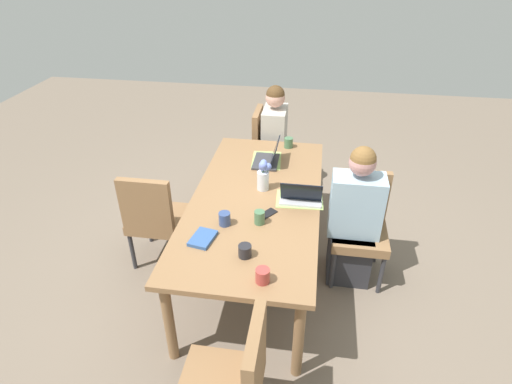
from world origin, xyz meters
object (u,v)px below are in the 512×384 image
chair_head_left_right_near (233,380)px  coffee_mug_near_right (259,217)px  chair_near_left_near (360,221)px  person_head_right_left_mid (274,146)px  coffee_mug_far_left (263,276)px  laptop_head_right_left_mid (268,158)px  coffee_mug_near_left (225,219)px  laptop_near_left_near (301,197)px  coffee_mug_centre_left (289,143)px  coffee_mug_centre_right (245,251)px  phone_black (267,214)px  dining_table (256,205)px  chair_far_left_far (154,215)px  book_red_cover (203,238)px  chair_head_right_left_mid (268,146)px  flower_vase (263,175)px  person_near_left_near (353,223)px

chair_head_left_right_near → coffee_mug_near_right: 1.13m
chair_near_left_near → person_head_right_left_mid: (1.23, 0.85, 0.03)m
coffee_mug_far_left → laptop_head_right_left_mid: bearing=6.1°
person_head_right_left_mid → coffee_mug_near_left: (-1.73, 0.16, 0.24)m
chair_head_left_right_near → coffee_mug_near_right: size_ratio=9.05×
coffee_mug_near_left → coffee_mug_near_right: coffee_mug_near_right is taller
coffee_mug_far_left → coffee_mug_near_right: bearing=10.2°
laptop_near_left_near → coffee_mug_near_right: laptop_near_left_near is taller
coffee_mug_centre_left → coffee_mug_centre_right: size_ratio=1.13×
chair_near_left_near → coffee_mug_centre_right: bearing=135.6°
phone_black → laptop_head_right_left_mid: bearing=-136.1°
dining_table → chair_far_left_far: (-0.06, 0.85, -0.15)m
chair_near_left_near → phone_black: chair_near_left_near is taller
chair_head_left_right_near → book_red_cover: bearing=23.8°
person_head_right_left_mid → book_red_cover: size_ratio=5.97×
coffee_mug_near_right → phone_black: bearing=-19.8°
chair_head_right_left_mid → coffee_mug_far_left: (-2.32, -0.26, 0.27)m
flower_vase → person_head_right_left_mid: bearing=2.3°
dining_table → coffee_mug_near_right: bearing=-167.1°
dining_table → coffee_mug_centre_left: bearing=-10.4°
person_head_right_left_mid → coffee_mug_centre_right: (-2.05, -0.05, 0.24)m
chair_near_left_near → person_near_left_near: 0.10m
person_near_left_near → chair_far_left_far: person_near_left_near is taller
laptop_near_left_near → phone_black: laptop_near_left_near is taller
dining_table → coffee_mug_far_left: coffee_mug_far_left is taller
coffee_mug_near_left → chair_head_right_left_mid: bearing=-2.6°
coffee_mug_centre_left → phone_black: (-1.16, 0.05, -0.04)m
flower_vase → laptop_near_left_near: (-0.14, -0.31, -0.09)m
coffee_mug_far_left → book_red_cover: size_ratio=0.46×
book_red_cover → person_head_right_left_mid: bearing=3.1°
flower_vase → coffee_mug_far_left: (-1.05, -0.14, -0.09)m
person_head_right_left_mid → flower_vase: person_head_right_left_mid is taller
dining_table → chair_far_left_far: chair_far_left_far is taller
phone_black → laptop_near_left_near: bearing=169.2°
laptop_head_right_left_mid → chair_head_right_left_mid: bearing=7.3°
person_head_right_left_mid → coffee_mug_near_right: bearing=-177.1°
coffee_mug_centre_right → book_red_cover: coffee_mug_centre_right is taller
chair_far_left_far → laptop_head_right_left_mid: (0.65, -0.87, 0.27)m
laptop_near_left_near → person_head_right_left_mid: bearing=15.0°
coffee_mug_near_left → book_red_cover: bearing=150.7°
chair_head_left_right_near → phone_black: 1.23m
person_head_right_left_mid → dining_table: bearing=-179.6°
person_near_left_near → chair_head_right_left_mid: (1.37, 0.86, -0.03)m
coffee_mug_near_right → coffee_mug_far_left: 0.59m
laptop_near_left_near → book_red_cover: (-0.58, 0.63, -0.03)m
chair_head_left_right_near → book_red_cover: (0.85, 0.37, 0.23)m
laptop_near_left_near → person_near_left_near: bearing=-84.0°
chair_head_left_right_near → coffee_mug_centre_right: bearing=5.0°
flower_vase → chair_head_left_right_near: bearing=-177.8°
coffee_mug_near_left → coffee_mug_centre_right: (-0.32, -0.20, -0.01)m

